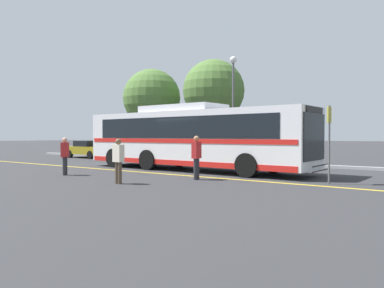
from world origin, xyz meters
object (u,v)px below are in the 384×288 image
parked_car_0 (90,149)px  parked_car_1 (135,149)px  tree_1 (214,91)px  bus_stop_sign (329,135)px  pedestrian_2 (65,154)px  street_lamp (233,91)px  pedestrian_0 (196,155)px  pedestrian_1 (118,158)px  tree_0 (152,98)px  transit_bus (192,137)px

parked_car_0 → parked_car_1: bearing=89.5°
tree_1 → bus_stop_sign: bearing=-42.0°
pedestrian_2 → parked_car_1: bearing=-8.2°
parked_car_0 → bus_stop_sign: (19.40, -5.24, 1.05)m
parked_car_1 → parked_car_0: bearing=83.6°
street_lamp → tree_1: tree_1 is taller
tree_1 → pedestrian_2: bearing=-85.2°
street_lamp → pedestrian_2: bearing=-99.0°
parked_car_0 → pedestrian_0: size_ratio=2.39×
bus_stop_sign → street_lamp: bearing=-131.4°
pedestrian_1 → bus_stop_sign: (6.06, 4.28, 0.83)m
pedestrian_1 → bus_stop_sign: bearing=42.7°
pedestrian_2 → pedestrian_0: bearing=-104.8°
bus_stop_sign → tree_0: 18.85m
street_lamp → pedestrian_0: bearing=-68.5°
bus_stop_sign → tree_1: 15.47m
street_lamp → parked_car_0: bearing=-167.0°
parked_car_1 → pedestrian_2: (4.31, -8.70, 0.16)m
parked_car_1 → bus_stop_sign: bearing=-114.2°
transit_bus → tree_1: bearing=-152.0°
transit_bus → tree_0: (-9.30, 7.45, 3.06)m
parked_car_0 → street_lamp: bearing=104.2°
tree_0 → tree_1: (5.09, 1.17, 0.34)m
parked_car_0 → tree_1: size_ratio=0.55×
transit_bus → bus_stop_sign: transit_bus is taller
transit_bus → pedestrian_0: transit_bus is taller
street_lamp → tree_1: 3.77m
tree_1 → parked_car_0: bearing=-149.2°
pedestrian_2 → tree_0: bearing=-8.1°
parked_car_0 → pedestrian_1: size_ratio=2.54×
pedestrian_1 → tree_1: 15.85m
transit_bus → parked_car_0: 12.97m
pedestrian_0 → tree_1: bearing=-156.6°
parked_car_0 → tree_0: tree_0 is taller
transit_bus → street_lamp: (-1.25, 6.33, 2.96)m
street_lamp → tree_1: bearing=142.3°
pedestrian_0 → pedestrian_2: size_ratio=1.04×
pedestrian_1 → tree_0: (-10.26, 13.23, 3.80)m
parked_car_1 → transit_bus: bearing=-120.7°
parked_car_0 → tree_1: tree_1 is taller
transit_bus → tree_0: bearing=-126.8°
tree_0 → parked_car_1: bearing=-63.4°
pedestrian_2 → tree_1: size_ratio=0.22×
bus_stop_sign → parked_car_0: bearing=-103.2°
pedestrian_0 → tree_0: tree_0 is taller
pedestrian_1 → parked_car_0: bearing=151.9°
pedestrian_1 → street_lamp: bearing=107.8°
pedestrian_0 → pedestrian_1: (-1.51, -2.65, -0.06)m
pedestrian_2 → bus_stop_sign: (10.08, 3.61, 0.81)m
pedestrian_1 → transit_bus: bearing=106.9°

